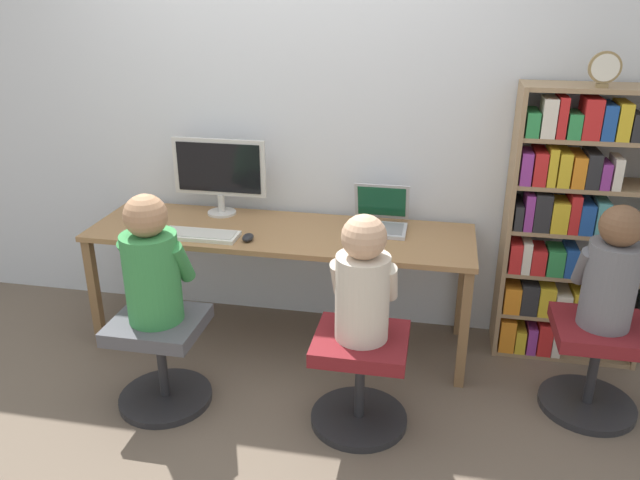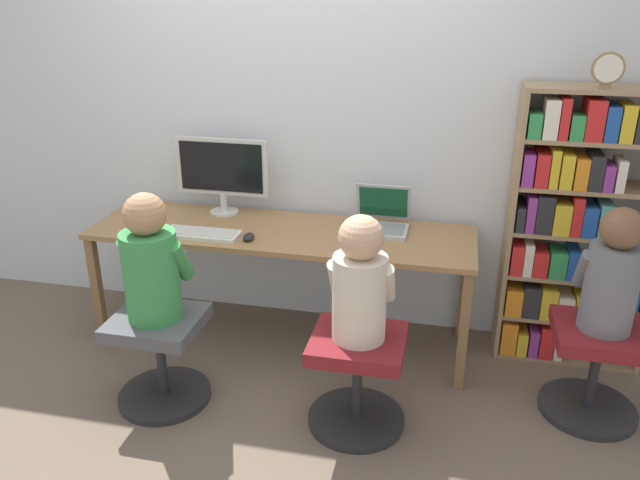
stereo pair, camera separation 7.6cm
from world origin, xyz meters
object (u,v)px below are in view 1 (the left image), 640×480
Objects in this scene: laptop at (379,220)px; bookshelf at (567,231)px; office_chair_left at (161,355)px; desktop_monitor at (219,173)px; keyboard at (200,235)px; desk_clock at (605,68)px; office_chair_side at (595,361)px; person_at_monitor at (151,265)px; person_near_shelf at (612,272)px; office_chair_right at (360,374)px; person_at_laptop at (363,283)px.

laptop is 0.20× the size of bookshelf.
bookshelf is (2.01, 0.88, 0.48)m from office_chair_left.
desktop_monitor is 1.33× the size of keyboard.
keyboard is at bearing 85.89° from office_chair_left.
laptop is 1.36m from desk_clock.
person_at_monitor is at bearing -170.47° from office_chair_side.
bookshelf reaches higher than person_near_shelf.
office_chair_left is 1.00× the size of office_chair_right.
keyboard is 0.52m from person_at_monitor.
person_near_shelf is at bearing -79.97° from desk_clock.
desktop_monitor is at bearing 165.59° from person_near_shelf.
office_chair_left is at bearing -178.45° from office_chair_right.
laptop is at bearing -178.37° from bookshelf.
person_at_laptop is at bearing 1.76° from office_chair_left.
bookshelf is (1.02, 0.03, 0.00)m from laptop.
office_chair_side is at bearing -80.05° from desk_clock.
bookshelf is at bearing 23.50° from person_at_monitor.
person_near_shelf is at bearing 16.57° from person_at_laptop.
person_at_laptop is 0.99× the size of person_near_shelf.
person_near_shelf reaches higher than laptop.
person_near_shelf is (0.08, -0.45, -0.86)m from desk_clock.
bookshelf is at bearing 23.60° from office_chair_left.
person_at_laptop is (1.00, 0.03, -0.01)m from person_at_monitor.
laptop is 0.65× the size of office_chair_left.
office_chair_right is at bearing -163.26° from person_near_shelf.
keyboard is at bearing 152.99° from person_at_laptop.
desktop_monitor is 1.48m from office_chair_right.
office_chair_side is (0.08, -0.45, -1.35)m from desk_clock.
laptop is at bearing 156.92° from person_near_shelf.
laptop is 1.23m from person_near_shelf.
bookshelf is at bearing 10.20° from keyboard.
desk_clock is 0.36× the size of office_chair_side.
person_at_laptop is 1.27m from office_chair_side.
office_chair_right is at bearing 1.55° from office_chair_left.
bookshelf is 8.90× the size of desk_clock.
person_near_shelf is (0.12, -0.51, 0.00)m from bookshelf.
desk_clock is 0.98m from person_near_shelf.
laptop is 1.39m from office_chair_left.
person_at_monitor is (-0.04, -0.52, 0.05)m from keyboard.
person_near_shelf is at bearing -14.41° from desktop_monitor.
person_at_laptop is at bearing -163.60° from office_chair_side.
office_chair_left is at bearing -91.80° from desktop_monitor.
laptop is 0.52× the size of person_near_shelf.
laptop is 0.95m from office_chair_right.
person_at_monitor is 2.36m from desk_clock.
desk_clock is (0.04, -0.06, 0.86)m from bookshelf.
keyboard is 0.88× the size of office_chair_left.
person_near_shelf is (2.12, 0.36, -0.01)m from person_at_monitor.
desktop_monitor is 0.93× the size of person_near_shelf.
laptop is 1.02m from bookshelf.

